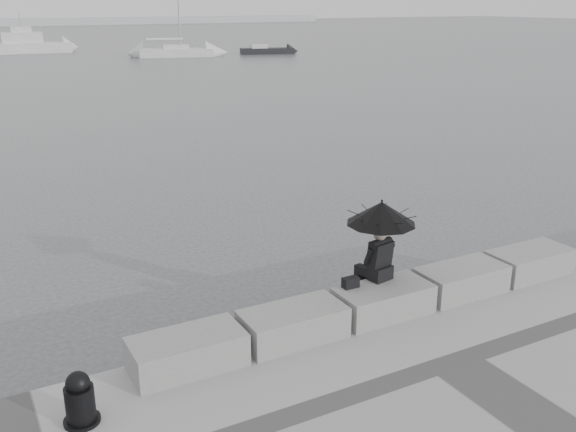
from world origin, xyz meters
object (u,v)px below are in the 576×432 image
seated_person (381,222)px  mooring_bollard (80,402)px  small_motorboat (267,51)px  motor_cruiser (31,45)px  sailboat_right (176,51)px

seated_person → mooring_bollard: (-5.10, -0.88, -1.20)m
small_motorboat → motor_cruiser: bearing=165.9°
motor_cruiser → small_motorboat: size_ratio=1.43×
seated_person → sailboat_right: 58.93m
mooring_bollard → seated_person: bearing=9.8°
seated_person → sailboat_right: sailboat_right is taller
seated_person → sailboat_right: (16.12, 56.66, -1.47)m
sailboat_right → small_motorboat: sailboat_right is taller
seated_person → small_motorboat: (26.03, 55.74, -1.68)m
mooring_bollard → sailboat_right: sailboat_right is taller
sailboat_right → small_motorboat: (9.91, -0.92, -0.21)m
seated_person → motor_cruiser: size_ratio=0.16×
seated_person → mooring_bollard: size_ratio=1.96×
seated_person → sailboat_right: bearing=63.8°
mooring_bollard → small_motorboat: size_ratio=0.12×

